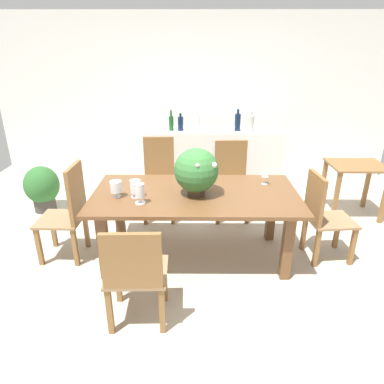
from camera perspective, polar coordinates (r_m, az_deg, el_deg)
The scene contains 21 objects.
ground_plane at distance 3.78m, azimuth 0.51°, elevation -10.74°, with size 7.04×7.04×0.00m, color #BCB29E.
back_wall at distance 5.80m, azimuth 0.56°, elevation 15.03°, with size 6.40×0.10×2.60m, color white.
dining_table at distance 3.50m, azimuth 0.55°, elevation -1.75°, with size 2.06×1.06×0.74m.
chair_far_left at distance 4.49m, azimuth -5.45°, elevation 2.82°, with size 0.44×0.44×1.04m.
chair_near_left at distance 2.74m, azimuth -9.41°, elevation -12.91°, with size 0.49×0.46×0.91m.
chair_head_end at distance 3.76m, azimuth -19.62°, elevation -2.69°, with size 0.46×0.45×1.03m.
chair_far_right at distance 4.49m, azimuth 6.43°, elevation 2.61°, with size 0.47×0.42×1.00m.
chair_foot_end at distance 3.78m, azimuth 20.76°, elevation -3.39°, with size 0.49×0.45×0.95m.
flower_centerpiece at distance 3.34m, azimuth 0.72°, elevation 3.51°, with size 0.43×0.43×0.47m.
crystal_vase_left at distance 3.37m, azimuth -9.33°, elevation 0.76°, with size 0.10×0.10×0.18m.
crystal_vase_center_near at distance 3.22m, azimuth -8.63°, elevation 0.00°, with size 0.10×0.10×0.20m.
crystal_vase_right at distance 3.41m, azimuth -12.45°, elevation 0.81°, with size 0.12×0.12×0.16m.
wine_glass at distance 3.72m, azimuth 12.03°, elevation 2.96°, with size 0.07×0.07×0.16m.
kitchen_counter at distance 5.23m, azimuth 3.48°, elevation 5.00°, with size 1.99×0.54×0.98m, color silver.
wine_bottle_tall at distance 5.19m, azimuth 0.95°, elevation 11.52°, with size 0.06×0.06×0.24m.
wine_bottle_clear at distance 5.02m, azimuth -1.90°, elevation 11.26°, with size 0.08×0.08×0.25m.
wine_bottle_green at distance 5.04m, azimuth 7.54°, elevation 11.40°, with size 0.08×0.08×0.30m.
wine_bottle_amber at distance 5.03m, azimuth -3.46°, elevation 11.34°, with size 0.07×0.07×0.29m.
wine_bottle_dark at distance 5.01m, azimuth 9.72°, elevation 11.10°, with size 0.08×0.08×0.28m.
side_table at distance 4.94m, azimuth 25.36°, elevation 2.41°, with size 0.69×0.56×0.71m.
potted_plant_floor at distance 5.09m, azimuth -23.54°, elevation 0.73°, with size 0.46×0.46×0.63m.
Camera 1 is at (-0.01, -3.15, 2.10)m, focal length 32.27 mm.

